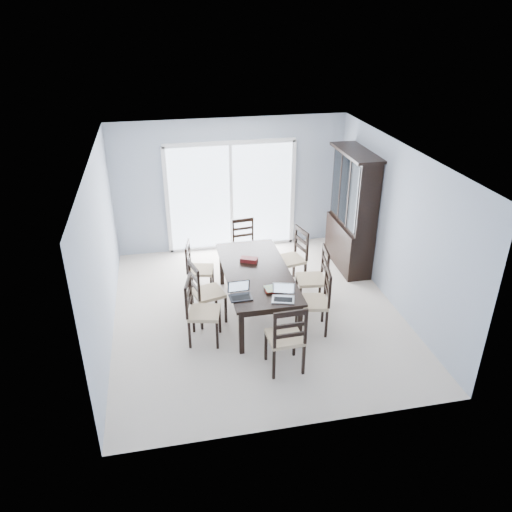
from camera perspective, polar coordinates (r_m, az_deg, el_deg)
The scene contains 24 objects.
floor at distance 8.12m, azimuth 0.06°, elevation -6.35°, with size 5.00×5.00×0.00m, color beige.
ceiling at distance 7.04m, azimuth 0.07°, elevation 11.63°, with size 5.00×5.00×0.00m, color white.
back_wall at distance 9.77m, azimuth -2.91°, elevation 8.06°, with size 4.50×0.02×2.60m, color #97A2B4.
wall_left at distance 7.41m, azimuth -17.23°, elevation 0.44°, with size 0.02×5.00×2.60m, color #97A2B4.
wall_right at distance 8.20m, azimuth 15.69°, elevation 3.24°, with size 0.02×5.00×2.60m, color #97A2B4.
balcony at distance 11.19m, azimuth -3.54°, elevation 3.13°, with size 4.50×2.00×0.10m, color gray.
railing at distance 11.89m, azimuth -4.33°, elevation 7.68°, with size 4.50×0.06×1.10m, color #99999E.
dining_table at distance 7.77m, azimuth 0.06°, elevation -2.20°, with size 1.00×2.20×0.75m.
china_hutch at distance 9.24m, azimuth 10.91°, elevation 4.93°, with size 0.50×1.38×2.20m.
sliding_door at distance 9.82m, azimuth -2.86°, elevation 6.84°, with size 2.52×0.05×2.18m.
chair_left_near at distance 7.20m, azimuth -6.77°, elevation -5.52°, with size 0.54×0.53×1.17m.
chair_left_mid at distance 7.62m, azimuth -6.24°, elevation -3.46°, with size 0.55×0.54×1.18m.
chair_left_far at distance 8.40m, azimuth -7.01°, elevation -0.81°, with size 0.49×0.48×1.08m.
chair_right_near at distance 7.43m, azimuth 7.25°, elevation -4.30°, with size 0.54×0.53×1.19m.
chair_right_mid at distance 8.05m, azimuth 7.06°, elevation -1.77°, with size 0.50×0.49×1.17m.
chair_right_far at distance 8.64m, azimuth 4.50°, elevation 0.55°, with size 0.55×0.54×1.19m.
chair_end_near at distance 6.56m, azimuth 3.60°, elevation -8.72°, with size 0.47×0.48×1.21m.
chair_end_far at distance 9.17m, azimuth -1.32°, elevation 1.92°, with size 0.46×0.47×1.10m.
laptop_dark at distance 7.02m, azimuth -1.77°, elevation -4.45°, with size 0.33×0.23×0.22m.
laptop_silver at distance 6.98m, azimuth 3.13°, elevation -4.68°, with size 0.36×0.30×0.22m.
book_stack at distance 7.22m, azimuth 2.01°, elevation -3.78°, with size 0.28×0.23×0.04m.
cell_phone at distance 7.08m, azimuth 2.27°, elevation -4.61°, with size 0.11×0.05×0.01m, color black.
game_box at distance 7.99m, azimuth -0.81°, elevation -0.43°, with size 0.27×0.13×0.07m, color #4A100E.
hot_tub at distance 10.91m, azimuth -6.20°, elevation 5.62°, with size 2.06×1.85×1.04m.
Camera 1 is at (-1.36, -6.65, 4.46)m, focal length 35.00 mm.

